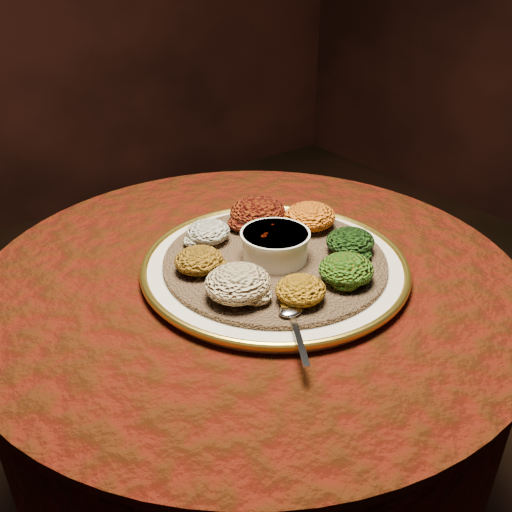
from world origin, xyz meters
TOP-DOWN VIEW (x-y plane):
  - table at (0.00, 0.00)m, footprint 0.96×0.96m
  - platter at (0.03, -0.03)m, footprint 0.57×0.57m
  - injera at (0.03, -0.03)m, footprint 0.44×0.44m
  - stew_bowl at (0.03, -0.03)m, footprint 0.12×0.12m
  - spoon at (-0.06, -0.18)m, footprint 0.09×0.13m
  - portion_ayib at (-0.03, 0.10)m, footprint 0.08×0.08m
  - portion_kitfo at (0.09, 0.10)m, footprint 0.11×0.10m
  - portion_tikil at (0.16, 0.03)m, footprint 0.10×0.09m
  - portion_gomen at (0.15, -0.09)m, footprint 0.09×0.08m
  - portion_mixveg at (0.08, -0.15)m, footprint 0.09×0.09m
  - portion_kik at (-0.02, -0.15)m, footprint 0.08×0.08m
  - portion_timatim at (-0.09, -0.08)m, footprint 0.11×0.10m
  - portion_shiro at (-0.09, 0.02)m, footprint 0.08×0.08m

SIDE VIEW (x-z plane):
  - table at x=0.00m, z-range 0.19..0.92m
  - platter at x=0.03m, z-range 0.73..0.76m
  - injera at x=0.03m, z-range 0.75..0.76m
  - spoon at x=-0.06m, z-range 0.76..0.77m
  - portion_kik at x=-0.02m, z-range 0.76..0.80m
  - portion_ayib at x=-0.03m, z-range 0.76..0.80m
  - portion_shiro at x=-0.09m, z-range 0.76..0.80m
  - portion_gomen at x=0.15m, z-range 0.76..0.80m
  - portion_mixveg at x=0.08m, z-range 0.76..0.81m
  - portion_tikil at x=0.16m, z-range 0.76..0.81m
  - portion_timatim at x=-0.09m, z-range 0.76..0.81m
  - portion_kitfo at x=0.09m, z-range 0.76..0.81m
  - stew_bowl at x=0.03m, z-range 0.77..0.82m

